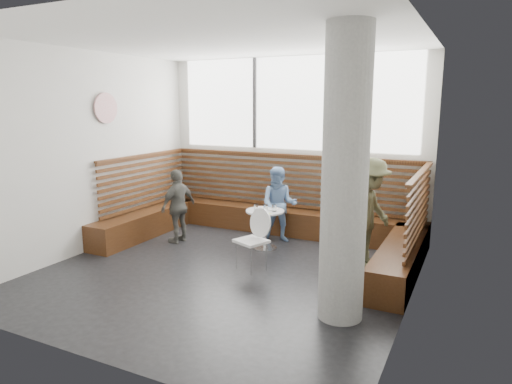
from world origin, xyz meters
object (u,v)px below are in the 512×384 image
at_px(cafe_table, 265,221).
at_px(child_left, 178,206).
at_px(child_back, 279,205).
at_px(adult_man, 369,213).
at_px(concrete_column, 345,178).
at_px(cafe_chair, 253,234).

relative_size(cafe_table, child_left, 0.51).
bearing_deg(child_left, child_back, 126.96).
bearing_deg(adult_man, child_left, 110.07).
bearing_deg(adult_man, concrete_column, -161.23).
bearing_deg(cafe_table, child_back, 84.56).
xyz_separation_m(cafe_chair, child_left, (-1.75, 0.60, 0.12)).
height_order(cafe_table, cafe_chair, cafe_chair).
distance_m(concrete_column, child_back, 3.07).
relative_size(adult_man, child_left, 1.27).
distance_m(cafe_chair, adult_man, 1.72).
bearing_deg(concrete_column, adult_man, 93.27).
xyz_separation_m(concrete_column, child_left, (-3.31, 1.54, -0.96)).
height_order(concrete_column, cafe_chair, concrete_column).
bearing_deg(adult_man, cafe_chair, 135.84).
bearing_deg(adult_man, cafe_table, 103.35).
relative_size(concrete_column, cafe_chair, 3.61).
xyz_separation_m(concrete_column, cafe_chair, (-1.56, 0.94, -1.08)).
relative_size(cafe_chair, child_back, 0.68).
height_order(child_back, child_left, child_back).
distance_m(cafe_chair, child_back, 1.41).
height_order(adult_man, child_back, adult_man).
bearing_deg(cafe_chair, adult_man, 52.71).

